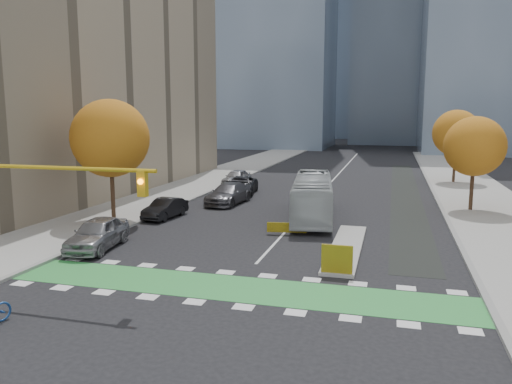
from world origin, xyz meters
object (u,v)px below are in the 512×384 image
Objects in this scene: hazard_board at (337,259)px; parked_car_c at (229,194)px; traffic_signal_west at (35,193)px; tree_west at (110,138)px; bus at (313,197)px; tree_east_far at (456,133)px; parked_car_d at (241,186)px; parked_car_a at (97,233)px; parked_car_e at (236,178)px; tree_east_near at (474,146)px; parked_car_b at (165,208)px.

parked_car_c is (-10.50, 16.09, 0.03)m from hazard_board.
traffic_signal_west is at bearing -158.45° from hazard_board.
tree_west is 0.75× the size of bus.
tree_east_far is at bearing 53.86° from bus.
parked_car_d is at bearing 117.50° from hazard_board.
parked_car_e is at bearing 82.56° from parked_car_a.
parked_car_e is at bearing 109.25° from parked_car_c.
parked_car_d is 1.17× the size of parked_car_e.
bus is (8.89, 16.94, -2.51)m from traffic_signal_west.
traffic_signal_west reaches higher than bus.
parked_car_e is (-2.50, 10.00, -0.01)m from parked_car_c.
parked_car_a reaches higher than hazard_board.
tree_west is (-16.00, 7.80, 4.82)m from hazard_board.
tree_west reaches higher than parked_car_a.
tree_west reaches higher than tree_east_far.
parked_car_c is 10.31m from parked_car_e.
bus is 17.09m from parked_car_e.
traffic_signal_west reaches higher than parked_car_d.
parked_car_d is (5.02, 13.29, -4.84)m from tree_west.
tree_east_near is 1.27× the size of parked_car_d.
tree_east_far is 0.90× the size of traffic_signal_west.
parked_car_d is at bearing 100.69° from parked_car_c.
bus reaches higher than parked_car_b.
tree_west is at bearing 107.09° from parked_car_a.
bus is 2.61× the size of parked_car_b.
traffic_signal_west is (4.07, -12.51, -1.58)m from tree_west.
parked_car_d is at bearing 69.31° from tree_west.
parked_car_a is at bearing 174.62° from hazard_board.
parked_car_a is at bearing 100.22° from traffic_signal_west.
hazard_board is 0.28× the size of parked_car_a.
tree_west is at bearing -157.38° from tree_east_near.
hazard_board is 0.16× the size of traffic_signal_west.
traffic_signal_west is 30.99m from parked_car_e.
tree_east_near is 22.94m from parked_car_b.
tree_east_near is at bearing 18.80° from bus.
tree_west is 1.44× the size of parked_car_c.
bus reaches higher than parked_car_e.
traffic_signal_west is 6.82m from parked_car_a.
bus is at bearing 20.31° from parked_car_b.
bus is at bearing 18.85° from tree_west.
traffic_signal_west is at bearing -99.98° from parked_car_d.
parked_car_d is at bearing 76.76° from parked_car_a.
traffic_signal_west is at bearing -131.52° from tree_east_near.
parked_car_d is at bearing 123.84° from bus.
parked_car_c is 1.19× the size of parked_car_e.
traffic_signal_west reaches higher than hazard_board.
traffic_signal_west is 0.78× the size of bus.
tree_east_near is at bearing 65.80° from hazard_board.
parked_car_a is 15.08m from parked_car_c.
hazard_board is 19.21m from parked_car_c.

